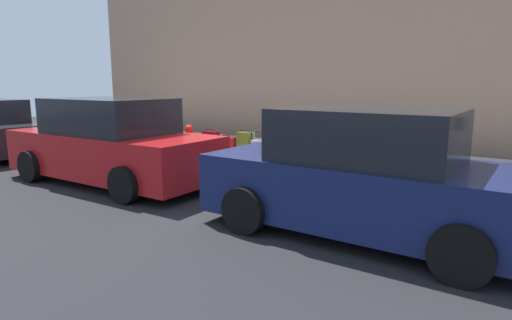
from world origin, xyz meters
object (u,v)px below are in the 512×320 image
(suitcase_red_2, at_px, (368,163))
(suitcase_maroon_3, at_px, (344,159))
(suitcase_maroon_10, at_px, (211,146))
(suitcase_olive_1, at_px, (398,169))
(suitcase_silver_7, at_px, (262,154))
(parked_car_navy_0, at_px, (366,177))
(suitcase_red_9, at_px, (228,150))
(suitcase_silver_0, at_px, (430,171))
(suitcase_black_4, at_px, (321,160))
(bollard_post, at_px, (165,141))
(suitcase_teal_5, at_px, (299,159))
(suitcase_navy_6, at_px, (281,157))
(suitcase_olive_8, at_px, (245,148))
(fire_hydrant, at_px, (190,140))
(parked_car_red_1, at_px, (111,144))

(suitcase_red_2, height_order, suitcase_maroon_3, suitcase_maroon_3)
(suitcase_red_2, height_order, suitcase_maroon_10, suitcase_red_2)
(suitcase_olive_1, bearing_deg, suitcase_silver_7, 0.21)
(parked_car_navy_0, bearing_deg, suitcase_red_9, -30.05)
(suitcase_silver_0, relative_size, suitcase_black_4, 0.77)
(suitcase_red_2, xyz_separation_m, suitcase_red_9, (3.41, -0.02, -0.07))
(suitcase_red_2, relative_size, bollard_post, 1.21)
(suitcase_black_4, bearing_deg, suitcase_teal_5, 9.69)
(suitcase_maroon_3, relative_size, suitcase_silver_7, 1.24)
(suitcase_olive_1, bearing_deg, suitcase_navy_6, 0.34)
(suitcase_navy_6, bearing_deg, suitcase_olive_8, -3.39)
(suitcase_navy_6, height_order, fire_hydrant, fire_hydrant)
(fire_hydrant, bearing_deg, bollard_post, 11.99)
(suitcase_silver_7, distance_m, parked_car_navy_0, 4.12)
(suitcase_red_2, height_order, parked_car_navy_0, parked_car_navy_0)
(suitcase_maroon_10, distance_m, parked_car_navy_0, 5.32)
(suitcase_maroon_3, height_order, suitcase_maroon_10, suitcase_maroon_3)
(suitcase_red_9, distance_m, parked_car_red_1, 2.69)
(suitcase_black_4, xyz_separation_m, parked_car_red_1, (3.40, 2.56, 0.37))
(suitcase_silver_0, relative_size, suitcase_navy_6, 1.09)
(suitcase_red_2, xyz_separation_m, suitcase_silver_7, (2.45, -0.03, -0.07))
(suitcase_silver_7, xyz_separation_m, parked_car_navy_0, (-3.28, 2.46, 0.34))
(suitcase_maroon_3, distance_m, suitcase_red_9, 2.87)
(suitcase_olive_1, height_order, suitcase_navy_6, suitcase_olive_1)
(suitcase_silver_0, distance_m, suitcase_teal_5, 2.61)
(suitcase_silver_7, bearing_deg, suitcase_navy_6, 179.58)
(fire_hydrant, bearing_deg, parked_car_red_1, 94.90)
(suitcase_olive_8, bearing_deg, suitcase_navy_6, 176.61)
(suitcase_red_9, xyz_separation_m, fire_hydrant, (1.25, -0.03, 0.13))
(suitcase_teal_5, distance_m, parked_car_red_1, 3.86)
(suitcase_olive_8, relative_size, bollard_post, 1.05)
(suitcase_olive_8, bearing_deg, fire_hydrant, 1.13)
(parked_car_navy_0, bearing_deg, fire_hydrant, -24.30)
(suitcase_maroon_3, xyz_separation_m, suitcase_black_4, (0.51, -0.02, -0.08))
(suitcase_olive_1, distance_m, fire_hydrant, 5.22)
(suitcase_silver_0, xyz_separation_m, parked_car_navy_0, (0.26, 2.52, 0.33))
(suitcase_maroon_3, height_order, parked_car_navy_0, parked_car_navy_0)
(suitcase_teal_5, xyz_separation_m, fire_hydrant, (3.15, -0.00, 0.15))
(parked_car_navy_0, bearing_deg, parked_car_red_1, 0.00)
(suitcase_teal_5, bearing_deg, suitcase_black_4, -170.31)
(suitcase_silver_0, bearing_deg, suitcase_teal_5, 0.91)
(suitcase_silver_0, height_order, suitcase_maroon_3, suitcase_maroon_3)
(suitcase_olive_8, xyz_separation_m, suitcase_red_9, (0.46, 0.06, -0.07))
(suitcase_olive_1, relative_size, suitcase_olive_8, 0.80)
(suitcase_navy_6, height_order, parked_car_navy_0, parked_car_navy_0)
(parked_car_red_1, bearing_deg, suitcase_red_2, -151.36)
(suitcase_red_9, bearing_deg, suitcase_silver_0, -179.13)
(suitcase_olive_1, distance_m, suitcase_teal_5, 2.07)
(suitcase_red_2, distance_m, bollard_post, 5.37)
(suitcase_maroon_3, height_order, parked_car_red_1, parked_car_red_1)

